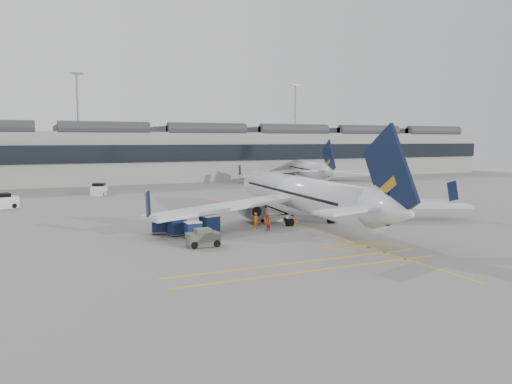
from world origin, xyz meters
name	(u,v)px	position (x,y,z in m)	size (l,w,h in m)	color
ground	(228,241)	(0.00, 0.00, 0.00)	(220.00, 220.00, 0.00)	gray
terminal	(109,154)	(0.00, 71.93, 6.14)	(200.00, 20.45, 12.40)	#9E9E99
light_masts	(92,119)	(-1.67, 86.00, 14.49)	(113.00, 0.60, 25.45)	slate
apron_markings	(276,218)	(10.00, 10.00, 0.01)	(0.25, 60.00, 0.01)	gold
airliner_main	(304,195)	(11.69, 6.27, 3.15)	(36.78, 40.33, 10.72)	white
airliner_far	(306,169)	(40.44, 54.97, 2.77)	(31.76, 35.05, 9.43)	white
belt_loader	(270,216)	(8.65, 8.64, 0.55)	(4.66, 1.79, 1.88)	silver
baggage_cart_a	(210,224)	(-0.39, 4.10, 1.00)	(2.10, 1.88, 1.87)	gray
baggage_cart_b	(193,230)	(-2.68, 2.30, 0.87)	(1.58, 1.32, 1.63)	gray
baggage_cart_c	(177,226)	(-3.64, 4.47, 0.93)	(1.82, 1.58, 1.73)	gray
baggage_cart_d	(160,224)	(-4.89, 6.21, 0.99)	(1.98, 1.73, 1.85)	gray
ramp_agent_a	(256,221)	(4.89, 4.45, 0.88)	(0.64, 0.42, 1.76)	orange
ramp_agent_b	(267,222)	(5.50, 3.19, 0.88)	(0.86, 0.67, 1.77)	#FF470D
pushback_tug	(203,238)	(-2.89, -1.29, 0.70)	(2.90, 1.87, 1.58)	#575B4D
safety_cone_nose	(251,203)	(12.38, 22.47, 0.24)	(0.34, 0.34, 0.48)	#F24C0A
safety_cone_engine	(296,220)	(10.93, 6.76, 0.23)	(0.33, 0.33, 0.46)	#F24C0A
service_van_left	(2,202)	(-20.11, 33.45, 0.93)	(4.46, 3.13, 2.08)	silver
service_van_mid	(99,190)	(-5.74, 45.16, 0.93)	(3.25, 4.47, 2.07)	silver
service_van_right	(323,190)	(28.99, 29.65, 0.88)	(3.88, 2.03, 1.96)	silver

